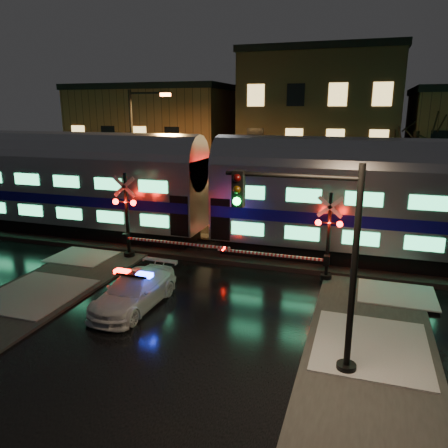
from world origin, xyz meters
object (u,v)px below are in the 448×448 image
at_px(police_car, 134,291).
at_px(traffic_light, 318,265).
at_px(crossing_signal_right, 319,245).
at_px(streetlight, 137,148).
at_px(crossing_signal_left, 133,225).

height_order(police_car, traffic_light, traffic_light).
relative_size(police_car, crossing_signal_right, 0.81).
height_order(police_car, streetlight, streetlight).
relative_size(police_car, streetlight, 0.53).
height_order(crossing_signal_left, traffic_light, traffic_light).
bearing_deg(streetlight, crossing_signal_left, -63.60).
distance_m(police_car, streetlight, 13.76).
distance_m(police_car, crossing_signal_right, 8.11).
xyz_separation_m(crossing_signal_left, traffic_light, (9.79, -6.94, 1.41)).
bearing_deg(streetlight, police_car, -62.31).
bearing_deg(crossing_signal_right, crossing_signal_left, 179.95).
bearing_deg(crossing_signal_left, traffic_light, -35.33).
bearing_deg(streetlight, traffic_light, -46.11).
bearing_deg(police_car, streetlight, 120.18).
xyz_separation_m(police_car, crossing_signal_right, (6.41, 4.88, 0.99)).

